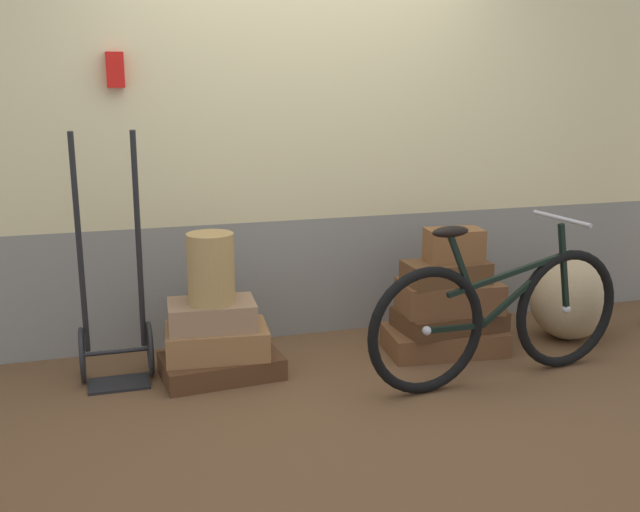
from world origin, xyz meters
TOP-DOWN VIEW (x-y plane):
  - ground at (0.00, 0.00)m, footprint 8.44×5.20m
  - station_building at (0.01, 0.85)m, footprint 6.44×0.74m
  - suitcase_0 at (-0.61, 0.19)m, footprint 0.70×0.46m
  - suitcase_1 at (-0.63, 0.21)m, footprint 0.61×0.43m
  - suitcase_2 at (-0.66, 0.21)m, footprint 0.51×0.35m
  - suitcase_3 at (0.80, 0.19)m, footprint 0.77×0.49m
  - suitcase_4 at (0.83, 0.20)m, footprint 0.67×0.43m
  - suitcase_5 at (0.82, 0.19)m, footprint 0.65×0.42m
  - suitcase_6 at (0.79, 0.17)m, footprint 0.52×0.29m
  - suitcase_7 at (0.84, 0.19)m, footprint 0.36×0.24m
  - wicker_basket at (-0.65, 0.20)m, footprint 0.26×0.26m
  - luggage_trolley at (-1.19, 0.32)m, footprint 0.40×0.38m
  - burlap_sack at (1.70, 0.17)m, footprint 0.55×0.47m
  - bicycle at (0.89, -0.30)m, footprint 1.66×0.46m

SIDE VIEW (x-z plane):
  - ground at x=0.00m, z-range -0.06..0.00m
  - suitcase_0 at x=-0.61m, z-range 0.00..0.12m
  - suitcase_3 at x=0.80m, z-range 0.00..0.15m
  - suitcase_4 at x=0.83m, z-range 0.15..0.27m
  - suitcase_1 at x=-0.63m, z-range 0.12..0.29m
  - burlap_sack at x=1.70m, z-range 0.00..0.55m
  - luggage_trolley at x=-1.19m, z-range -0.39..1.02m
  - suitcase_5 at x=0.82m, z-range 0.27..0.45m
  - suitcase_2 at x=-0.66m, z-range 0.29..0.45m
  - bicycle at x=0.89m, z-range -0.08..0.84m
  - suitcase_6 at x=0.79m, z-range 0.45..0.59m
  - wicker_basket at x=-0.65m, z-range 0.45..0.84m
  - suitcase_7 at x=0.84m, z-range 0.59..0.78m
  - station_building at x=0.01m, z-range 0.01..2.92m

